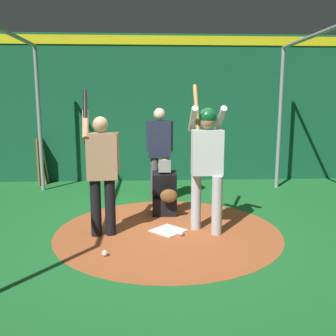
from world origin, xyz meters
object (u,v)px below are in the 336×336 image
at_px(baseball_1, 105,253).
at_px(baseball_0, 181,233).
at_px(home_plate, 168,230).
at_px(umpire, 160,150).
at_px(batter, 207,157).
at_px(catcher, 165,193).
at_px(bat_rack, 42,162).
at_px(visitor, 101,168).

bearing_deg(baseball_1, baseball_0, 122.86).
bearing_deg(home_plate, umpire, -177.60).
height_order(home_plate, batter, batter).
relative_size(catcher, bat_rack, 0.91).
xyz_separation_m(home_plate, baseball_1, (0.86, -0.83, 0.03)).
bearing_deg(baseball_0, batter, 116.99).
height_order(baseball_0, baseball_1, same).
bearing_deg(batter, home_plate, -91.77).
relative_size(bat_rack, baseball_0, 14.20).
height_order(batter, baseball_1, batter).
bearing_deg(bat_rack, baseball_1, 24.17).
relative_size(home_plate, bat_rack, 0.40).
relative_size(home_plate, catcher, 0.44).
bearing_deg(baseball_1, batter, 121.33).
bearing_deg(baseball_0, umpire, -172.55).
distance_m(bat_rack, baseball_1, 4.70).
relative_size(bat_rack, baseball_1, 14.20).
bearing_deg(home_plate, batter, 88.23).
xyz_separation_m(home_plate, bat_rack, (-3.41, -2.75, 0.48)).
distance_m(bat_rack, baseball_0, 4.67).
height_order(home_plate, umpire, umpire).
xyz_separation_m(catcher, baseball_1, (1.68, -0.81, -0.33)).
xyz_separation_m(catcher, umpire, (-0.85, -0.06, 0.62)).
bearing_deg(visitor, catcher, 127.19).
relative_size(batter, umpire, 1.21).
bearing_deg(catcher, batter, 34.03).
bearing_deg(visitor, batter, 85.28).
bearing_deg(bat_rack, umpire, 56.89).
distance_m(umpire, visitor, 1.97).
bearing_deg(baseball_1, visitor, -172.14).
relative_size(batter, baseball_0, 28.92).
height_order(catcher, baseball_0, catcher).
xyz_separation_m(visitor, baseball_1, (0.76, 0.11, -0.94)).
distance_m(visitor, bat_rack, 3.98).
height_order(umpire, bat_rack, umpire).
distance_m(batter, catcher, 1.25).
distance_m(catcher, baseball_1, 1.90).
height_order(catcher, umpire, umpire).
xyz_separation_m(batter, visitor, (0.08, -1.49, -0.12)).
height_order(umpire, baseball_0, umpire).
relative_size(home_plate, umpire, 0.24).
height_order(batter, catcher, batter).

